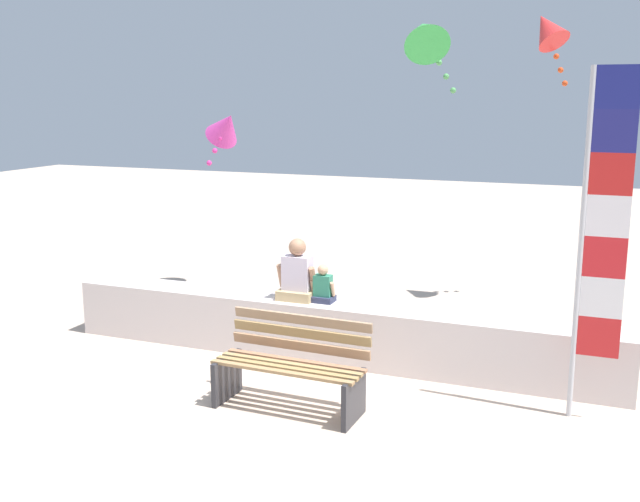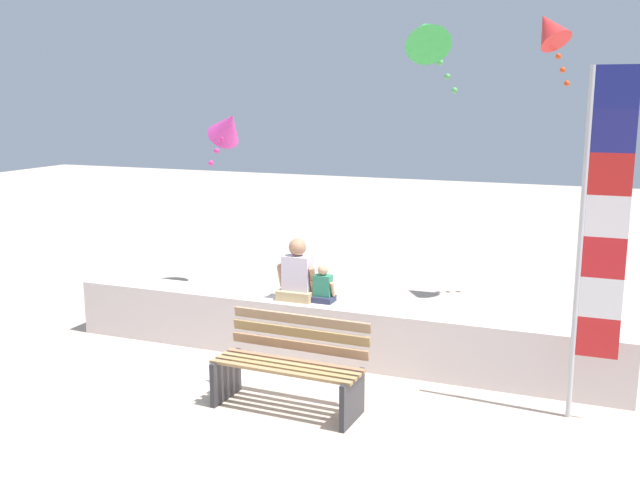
{
  "view_description": "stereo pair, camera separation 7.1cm",
  "coord_description": "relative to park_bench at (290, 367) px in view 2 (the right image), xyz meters",
  "views": [
    {
      "loc": [
        2.92,
        -6.58,
        3.01
      ],
      "look_at": [
        -0.13,
        1.15,
        1.28
      ],
      "focal_mm": 41.97,
      "sensor_mm": 36.0,
      "label": 1
    },
    {
      "loc": [
        2.98,
        -6.55,
        3.01
      ],
      "look_at": [
        -0.13,
        1.15,
        1.28
      ],
      "focal_mm": 41.97,
      "sensor_mm": 36.0,
      "label": 2
    }
  ],
  "objects": [
    {
      "name": "kite_purple",
      "position": [
        2.7,
        3.37,
        2.04
      ],
      "size": [
        0.58,
        0.56,
        0.87
      ],
      "color": "purple"
    },
    {
      "name": "park_bench",
      "position": [
        0.0,
        0.0,
        0.0
      ],
      "size": [
        1.5,
        0.66,
        0.88
      ],
      "color": "#A27C52",
      "rests_on": "ground"
    },
    {
      "name": "kite_green",
      "position": [
        0.35,
        3.63,
        3.38
      ],
      "size": [
        0.86,
        0.95,
        1.15
      ],
      "color": "green"
    },
    {
      "name": "ground_plane",
      "position": [
        -0.13,
        0.26,
        -0.41
      ],
      "size": [
        40.0,
        40.0,
        0.0
      ],
      "primitive_type": "plane",
      "color": "#C6AE9A"
    },
    {
      "name": "kite_red",
      "position": [
        1.81,
        4.59,
        3.47
      ],
      "size": [
        0.77,
        0.74,
        1.07
      ],
      "color": "red"
    },
    {
      "name": "kite_magenta",
      "position": [
        -2.71,
        3.77,
        2.14
      ],
      "size": [
        0.84,
        0.79,
        0.92
      ],
      "color": "#DB3D9E"
    },
    {
      "name": "seawall_ledge",
      "position": [
        -0.13,
        1.41,
        -0.07
      ],
      "size": [
        6.57,
        0.53,
        0.68
      ],
      "primitive_type": "cube",
      "color": "beige",
      "rests_on": "ground"
    },
    {
      "name": "person_child",
      "position": [
        -0.23,
        1.43,
        0.44
      ],
      "size": [
        0.29,
        0.21,
        0.44
      ],
      "color": "#2B314B",
      "rests_on": "seawall_ledge"
    },
    {
      "name": "flag_banner",
      "position": [
        2.69,
        0.78,
        1.43
      ],
      "size": [
        0.42,
        0.05,
        3.27
      ],
      "color": "#B7B7BC",
      "rests_on": "ground"
    },
    {
      "name": "person_adult",
      "position": [
        -0.55,
        1.43,
        0.55
      ],
      "size": [
        0.47,
        0.35,
        0.72
      ],
      "color": "tan",
      "rests_on": "seawall_ledge"
    }
  ]
}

